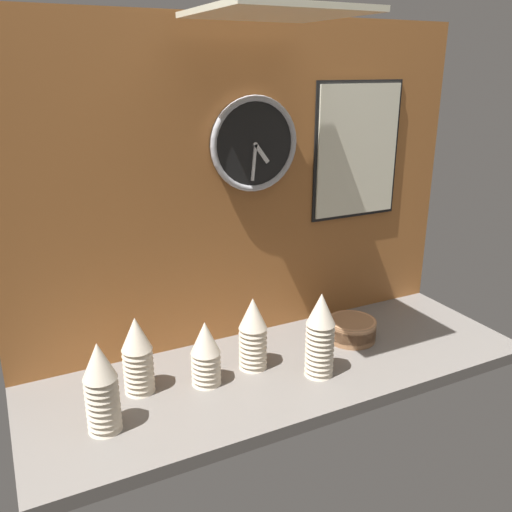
% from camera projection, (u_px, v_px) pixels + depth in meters
% --- Properties ---
extents(ground_plane, '(1.60, 0.56, 0.04)m').
position_uv_depth(ground_plane, '(282.00, 370.00, 1.73)').
color(ground_plane, slate).
extents(wall_tiled_back, '(1.60, 0.03, 1.05)m').
position_uv_depth(wall_tiled_back, '(246.00, 187.00, 1.78)').
color(wall_tiled_back, '#A3602D').
rests_on(wall_tiled_back, ground_plane).
extents(cup_stack_center, '(0.09, 0.09, 0.24)m').
position_uv_depth(cup_stack_center, '(253.00, 333.00, 1.68)').
color(cup_stack_center, beige).
rests_on(cup_stack_center, ground_plane).
extents(cup_stack_center_right, '(0.09, 0.09, 0.27)m').
position_uv_depth(cup_stack_center_right, '(320.00, 335.00, 1.63)').
color(cup_stack_center_right, beige).
rests_on(cup_stack_center_right, ground_plane).
extents(cup_stack_left, '(0.09, 0.09, 0.24)m').
position_uv_depth(cup_stack_left, '(137.00, 355.00, 1.55)').
color(cup_stack_left, beige).
rests_on(cup_stack_left, ground_plane).
extents(cup_stack_center_left, '(0.09, 0.09, 0.20)m').
position_uv_depth(cup_stack_center_left, '(206.00, 353.00, 1.60)').
color(cup_stack_center_left, beige).
rests_on(cup_stack_center_left, ground_plane).
extents(cup_stack_far_left, '(0.09, 0.09, 0.25)m').
position_uv_depth(cup_stack_far_left, '(101.00, 387.00, 1.38)').
color(cup_stack_far_left, beige).
rests_on(cup_stack_far_left, ground_plane).
extents(bowl_stack_right, '(0.17, 0.17, 0.07)m').
position_uv_depth(bowl_stack_right, '(352.00, 329.00, 1.88)').
color(bowl_stack_right, '#996B47').
rests_on(bowl_stack_right, ground_plane).
extents(wall_clock, '(0.30, 0.03, 0.30)m').
position_uv_depth(wall_clock, '(254.00, 144.00, 1.71)').
color(wall_clock, black).
extents(menu_board, '(0.36, 0.01, 0.48)m').
position_uv_depth(menu_board, '(357.00, 151.00, 1.91)').
color(menu_board, black).
extents(ceiling_light_panel, '(0.40, 0.40, 0.02)m').
position_uv_depth(ceiling_light_panel, '(276.00, 12.00, 1.37)').
color(ceiling_light_panel, white).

